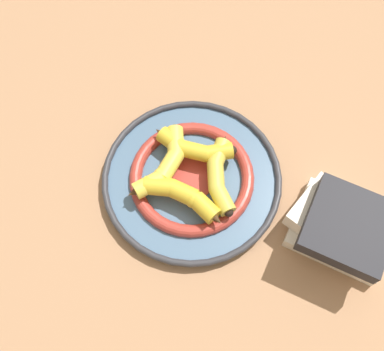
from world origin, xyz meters
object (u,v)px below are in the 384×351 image
at_px(banana_c, 164,165).
at_px(decorative_bowl, 192,180).
at_px(banana_b, 184,196).
at_px(banana_d, 193,148).
at_px(banana_a, 219,175).
at_px(book_stack, 343,228).

bearing_deg(banana_c, decorative_bowl, -77.45).
relative_size(decorative_bowl, banana_b, 2.42).
bearing_deg(banana_b, decorative_bowl, -81.30).
xyz_separation_m(banana_c, banana_d, (0.03, -0.07, -0.00)).
relative_size(banana_a, banana_c, 1.18).
bearing_deg(banana_b, banana_d, -73.60).
relative_size(banana_d, book_stack, 0.70).
distance_m(banana_a, book_stack, 0.26).
bearing_deg(book_stack, banana_a, -172.36).
bearing_deg(book_stack, banana_b, -158.79).
distance_m(decorative_bowl, banana_c, 0.07).
height_order(decorative_bowl, banana_d, banana_d).
relative_size(decorative_bowl, banana_c, 2.43).
bearing_deg(banana_c, banana_b, -121.25).
xyz_separation_m(banana_a, book_stack, (-0.15, -0.21, 0.00)).
bearing_deg(banana_d, decorative_bowl, -76.86).
height_order(banana_c, book_stack, book_stack).
bearing_deg(banana_d, book_stack, -15.70).
bearing_deg(banana_a, banana_b, -57.98).
relative_size(banana_b, banana_c, 1.01).
bearing_deg(banana_c, banana_a, -72.34).
distance_m(banana_d, book_stack, 0.34).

